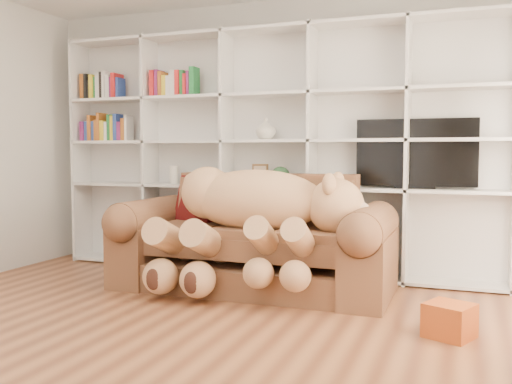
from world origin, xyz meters
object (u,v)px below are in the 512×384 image
at_px(teddy_bear, 253,212).
at_px(gift_box, 449,320).
at_px(sofa, 254,246).
at_px(tv, 416,154).

height_order(teddy_bear, gift_box, teddy_bear).
bearing_deg(teddy_bear, gift_box, -13.77).
height_order(sofa, teddy_bear, teddy_bear).
distance_m(sofa, teddy_bear, 0.38).
bearing_deg(sofa, tv, 28.80).
height_order(sofa, tv, tv).
xyz_separation_m(teddy_bear, gift_box, (1.58, -0.61, -0.58)).
distance_m(sofa, gift_box, 1.85).
bearing_deg(gift_box, teddy_bear, 158.95).
xyz_separation_m(gift_box, tv, (-0.35, 1.52, 1.06)).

